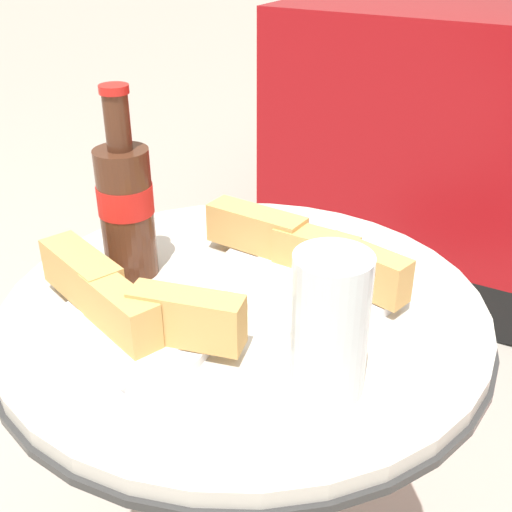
# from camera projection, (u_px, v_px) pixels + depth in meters

# --- Properties ---
(bistro_table) EXTENTS (0.62, 0.62, 0.69)m
(bistro_table) POSITION_uv_depth(u_px,v_px,m) (245.00, 398.00, 0.89)
(bistro_table) COLOR #333333
(bistro_table) RESTS_ON ground_plane
(cola_bottle_left) EXTENTS (0.07, 0.07, 0.25)m
(cola_bottle_left) POSITION_uv_depth(u_px,v_px,m) (126.00, 204.00, 0.83)
(cola_bottle_left) COLOR #4C2819
(cola_bottle_left) RESTS_ON bistro_table
(drinking_glass) EXTENTS (0.08, 0.08, 0.15)m
(drinking_glass) POSITION_uv_depth(u_px,v_px,m) (329.00, 331.00, 0.63)
(drinking_glass) COLOR silver
(drinking_glass) RESTS_ON bistro_table
(lunch_plate_near) EXTENTS (0.31, 0.26, 0.07)m
(lunch_plate_near) POSITION_uv_depth(u_px,v_px,m) (309.00, 258.00, 0.86)
(lunch_plate_near) COLOR white
(lunch_plate_near) RESTS_ON bistro_table
(lunch_plate_far) EXTENTS (0.31, 0.21, 0.07)m
(lunch_plate_far) POSITION_uv_depth(u_px,v_px,m) (126.00, 312.00, 0.74)
(lunch_plate_far) COLOR white
(lunch_plate_far) RESTS_ON bistro_table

